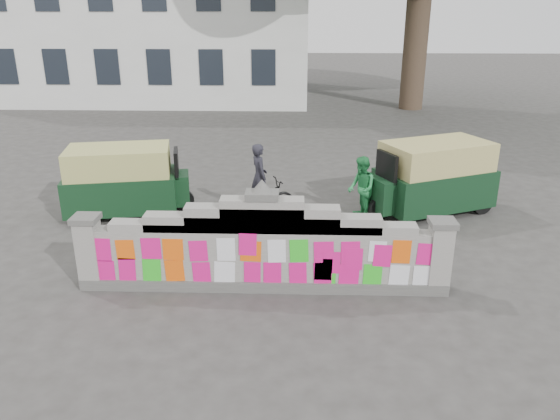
{
  "coord_description": "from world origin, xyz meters",
  "views": [
    {
      "loc": [
        0.57,
        -8.51,
        4.69
      ],
      "look_at": [
        0.27,
        1.0,
        1.1
      ],
      "focal_mm": 35.0,
      "sensor_mm": 36.0,
      "label": 1
    }
  ],
  "objects_px": {
    "cyclist_bike": "(260,200)",
    "pedestrian": "(361,189)",
    "rickshaw_right": "(432,176)",
    "cyclist_rider": "(259,187)",
    "rickshaw_left": "(124,180)"
  },
  "relations": [
    {
      "from": "cyclist_bike",
      "to": "pedestrian",
      "type": "bearing_deg",
      "value": -112.37
    },
    {
      "from": "rickshaw_right",
      "to": "rickshaw_left",
      "type": "bearing_deg",
      "value": -21.19
    },
    {
      "from": "cyclist_rider",
      "to": "rickshaw_right",
      "type": "bearing_deg",
      "value": -105.05
    },
    {
      "from": "pedestrian",
      "to": "rickshaw_left",
      "type": "xyz_separation_m",
      "value": [
        -5.53,
        0.15,
        0.1
      ]
    },
    {
      "from": "cyclist_bike",
      "to": "pedestrian",
      "type": "distance_m",
      "value": 2.36
    },
    {
      "from": "cyclist_rider",
      "to": "pedestrian",
      "type": "bearing_deg",
      "value": -112.37
    },
    {
      "from": "cyclist_bike",
      "to": "rickshaw_left",
      "type": "distance_m",
      "value": 3.22
    },
    {
      "from": "cyclist_bike",
      "to": "cyclist_rider",
      "type": "height_order",
      "value": "cyclist_rider"
    },
    {
      "from": "cyclist_bike",
      "to": "pedestrian",
      "type": "relative_size",
      "value": 1.16
    },
    {
      "from": "pedestrian",
      "to": "rickshaw_right",
      "type": "distance_m",
      "value": 1.81
    },
    {
      "from": "rickshaw_right",
      "to": "cyclist_rider",
      "type": "bearing_deg",
      "value": -16.57
    },
    {
      "from": "cyclist_bike",
      "to": "pedestrian",
      "type": "height_order",
      "value": "pedestrian"
    },
    {
      "from": "cyclist_rider",
      "to": "rickshaw_right",
      "type": "relative_size",
      "value": 0.48
    },
    {
      "from": "pedestrian",
      "to": "rickshaw_right",
      "type": "relative_size",
      "value": 0.47
    },
    {
      "from": "cyclist_bike",
      "to": "cyclist_rider",
      "type": "bearing_deg",
      "value": -0.0
    }
  ]
}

